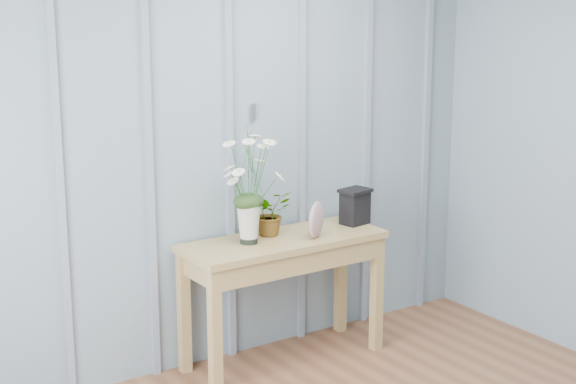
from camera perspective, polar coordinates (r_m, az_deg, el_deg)
room_shell at (r=3.71m, az=3.01°, el=10.54°), size 4.00×4.50×2.50m
sideboard at (r=5.09m, az=-0.31°, el=-4.22°), size 1.20×0.45×0.75m
daisy_vase at (r=4.86m, az=-2.59°, el=1.09°), size 0.44×0.34×0.62m
spider_plant at (r=5.09m, az=-1.18°, el=-1.36°), size 0.25×0.22×0.26m
felt_disc_vessel at (r=5.04m, az=1.84°, el=-1.80°), size 0.21×0.17×0.21m
carved_box at (r=5.34m, az=4.35°, el=-0.91°), size 0.20×0.17×0.22m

